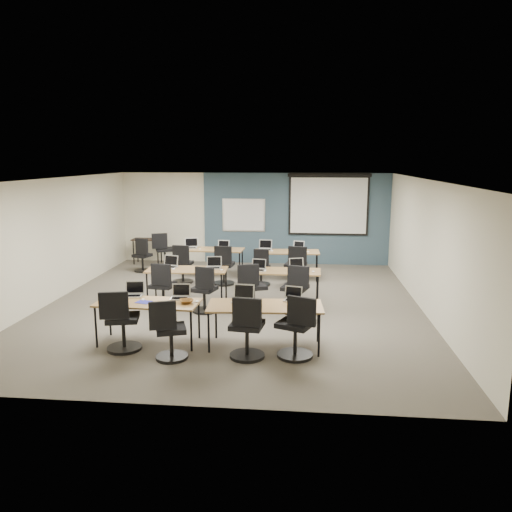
# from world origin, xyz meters

# --- Properties ---
(floor) EXTENTS (8.00, 9.00, 0.02)m
(floor) POSITION_xyz_m (0.00, 0.00, 0.00)
(floor) COLOR #6B6354
(floor) RESTS_ON ground
(ceiling) EXTENTS (8.00, 9.00, 0.02)m
(ceiling) POSITION_xyz_m (0.00, 0.00, 2.70)
(ceiling) COLOR white
(ceiling) RESTS_ON ground
(wall_back) EXTENTS (8.00, 0.04, 2.70)m
(wall_back) POSITION_xyz_m (0.00, 4.50, 1.35)
(wall_back) COLOR beige
(wall_back) RESTS_ON ground
(wall_front) EXTENTS (8.00, 0.04, 2.70)m
(wall_front) POSITION_xyz_m (0.00, -4.50, 1.35)
(wall_front) COLOR beige
(wall_front) RESTS_ON ground
(wall_left) EXTENTS (0.04, 9.00, 2.70)m
(wall_left) POSITION_xyz_m (-4.00, 0.00, 1.35)
(wall_left) COLOR beige
(wall_left) RESTS_ON ground
(wall_right) EXTENTS (0.04, 9.00, 2.70)m
(wall_right) POSITION_xyz_m (4.00, 0.00, 1.35)
(wall_right) COLOR beige
(wall_right) RESTS_ON ground
(blue_accent_panel) EXTENTS (5.50, 0.04, 2.70)m
(blue_accent_panel) POSITION_xyz_m (1.25, 4.47, 1.35)
(blue_accent_panel) COLOR #3D5977
(blue_accent_panel) RESTS_ON wall_back
(whiteboard) EXTENTS (1.28, 0.03, 0.98)m
(whiteboard) POSITION_xyz_m (-0.30, 4.43, 1.45)
(whiteboard) COLOR silver
(whiteboard) RESTS_ON wall_back
(projector_screen) EXTENTS (2.40, 0.10, 1.82)m
(projector_screen) POSITION_xyz_m (2.20, 4.41, 1.89)
(projector_screen) COLOR black
(projector_screen) RESTS_ON wall_back
(training_table_front_left) EXTENTS (1.74, 0.72, 0.73)m
(training_table_front_left) POSITION_xyz_m (-1.10, -2.36, 0.68)
(training_table_front_left) COLOR brown
(training_table_front_left) RESTS_ON floor
(training_table_front_right) EXTENTS (1.90, 0.79, 0.73)m
(training_table_front_right) POSITION_xyz_m (0.89, -2.36, 0.69)
(training_table_front_right) COLOR #AA7030
(training_table_front_right) RESTS_ON floor
(training_table_mid_left) EXTENTS (1.76, 0.73, 0.73)m
(training_table_mid_left) POSITION_xyz_m (-1.04, 0.20, 0.68)
(training_table_mid_left) COLOR brown
(training_table_mid_left) RESTS_ON floor
(training_table_mid_right) EXTENTS (1.69, 0.70, 0.73)m
(training_table_mid_right) POSITION_xyz_m (1.04, 0.26, 0.68)
(training_table_mid_right) COLOR brown
(training_table_mid_right) RESTS_ON floor
(training_table_back_left) EXTENTS (1.66, 0.69, 0.73)m
(training_table_back_left) POSITION_xyz_m (-0.94, 2.68, 0.68)
(training_table_back_left) COLOR brown
(training_table_back_left) RESTS_ON floor
(training_table_back_right) EXTENTS (1.68, 0.70, 0.73)m
(training_table_back_right) POSITION_xyz_m (1.07, 2.55, 0.68)
(training_table_back_right) COLOR #A66F2C
(training_table_back_right) RESTS_ON floor
(laptop_0) EXTENTS (0.33, 0.28, 0.25)m
(laptop_0) POSITION_xyz_m (-1.47, -2.02, 0.79)
(laptop_0) COLOR #B2B2B6
(laptop_0) RESTS_ON training_table_front_left
(mouse_0) EXTENTS (0.08, 0.10, 0.03)m
(mouse_0) POSITION_xyz_m (-1.22, -2.28, 0.74)
(mouse_0) COLOR white
(mouse_0) RESTS_ON training_table_front_left
(task_chair_0) EXTENTS (0.57, 0.57, 1.04)m
(task_chair_0) POSITION_xyz_m (-1.44, -2.76, 0.43)
(task_chair_0) COLOR black
(task_chair_0) RESTS_ON floor
(laptop_1) EXTENTS (0.32, 0.27, 0.24)m
(laptop_1) POSITION_xyz_m (-0.61, -2.10, 0.79)
(laptop_1) COLOR silver
(laptop_1) RESTS_ON training_table_front_left
(mouse_1) EXTENTS (0.08, 0.11, 0.03)m
(mouse_1) POSITION_xyz_m (-0.27, -2.29, 0.74)
(mouse_1) COLOR white
(mouse_1) RESTS_ON training_table_front_left
(task_chair_1) EXTENTS (0.53, 0.51, 0.99)m
(task_chair_1) POSITION_xyz_m (-0.56, -3.05, 0.41)
(task_chair_1) COLOR black
(task_chair_1) RESTS_ON floor
(laptop_2) EXTENTS (0.36, 0.31, 0.27)m
(laptop_2) POSITION_xyz_m (0.50, -2.16, 0.80)
(laptop_2) COLOR #B5B5B5
(laptop_2) RESTS_ON training_table_front_right
(mouse_2) EXTENTS (0.07, 0.10, 0.03)m
(mouse_2) POSITION_xyz_m (0.75, -2.36, 0.74)
(mouse_2) COLOR white
(mouse_2) RESTS_ON training_table_front_right
(task_chair_2) EXTENTS (0.56, 0.56, 1.04)m
(task_chair_2) POSITION_xyz_m (0.65, -2.88, 0.43)
(task_chair_2) COLOR black
(task_chair_2) RESTS_ON floor
(laptop_3) EXTENTS (0.30, 0.26, 0.23)m
(laptop_3) POSITION_xyz_m (1.35, -2.03, 0.79)
(laptop_3) COLOR #AAAAB5
(laptop_3) RESTS_ON training_table_front_right
(mouse_3) EXTENTS (0.07, 0.11, 0.04)m
(mouse_3) POSITION_xyz_m (1.60, -2.30, 0.74)
(mouse_3) COLOR white
(mouse_3) RESTS_ON training_table_front_right
(task_chair_3) EXTENTS (0.61, 0.58, 1.05)m
(task_chair_3) POSITION_xyz_m (1.43, -2.78, 0.44)
(task_chair_3) COLOR black
(task_chair_3) RESTS_ON floor
(laptop_4) EXTENTS (0.34, 0.29, 0.26)m
(laptop_4) POSITION_xyz_m (-1.46, 0.36, 0.79)
(laptop_4) COLOR silver
(laptop_4) RESTS_ON training_table_mid_left
(mouse_4) EXTENTS (0.08, 0.11, 0.04)m
(mouse_4) POSITION_xyz_m (-1.32, 0.13, 0.74)
(mouse_4) COLOR white
(mouse_4) RESTS_ON training_table_mid_left
(task_chair_4) EXTENTS (0.52, 0.52, 1.00)m
(task_chair_4) POSITION_xyz_m (-1.41, -0.43, 0.41)
(task_chair_4) COLOR black
(task_chair_4) RESTS_ON floor
(laptop_5) EXTENTS (0.33, 0.28, 0.25)m
(laptop_5) POSITION_xyz_m (-0.47, 0.35, 0.79)
(laptop_5) COLOR #A9AAAB
(laptop_5) RESTS_ON training_table_mid_left
(mouse_5) EXTENTS (0.07, 0.10, 0.03)m
(mouse_5) POSITION_xyz_m (-0.26, 0.14, 0.74)
(mouse_5) COLOR white
(mouse_5) RESTS_ON training_table_mid_left
(task_chair_5) EXTENTS (0.51, 0.50, 0.99)m
(task_chair_5) POSITION_xyz_m (-0.50, -0.58, 0.41)
(task_chair_5) COLOR black
(task_chair_5) RESTS_ON floor
(laptop_6) EXTENTS (0.31, 0.27, 0.24)m
(laptop_6) POSITION_xyz_m (0.54, 0.23, 0.79)
(laptop_6) COLOR #B4B4BE
(laptop_6) RESTS_ON training_table_mid_right
(mouse_6) EXTENTS (0.08, 0.11, 0.03)m
(mouse_6) POSITION_xyz_m (0.69, 0.14, 0.74)
(mouse_6) COLOR white
(mouse_6) RESTS_ON training_table_mid_right
(task_chair_6) EXTENTS (0.58, 0.55, 1.03)m
(task_chair_6) POSITION_xyz_m (0.47, -0.41, 0.42)
(task_chair_6) COLOR black
(task_chair_6) RESTS_ON floor
(laptop_7) EXTENTS (0.33, 0.28, 0.25)m
(laptop_7) POSITION_xyz_m (1.35, 0.36, 0.79)
(laptop_7) COLOR #A9A9A9
(laptop_7) RESTS_ON training_table_mid_right
(mouse_7) EXTENTS (0.08, 0.10, 0.03)m
(mouse_7) POSITION_xyz_m (1.72, 0.17, 0.74)
(mouse_7) COLOR white
(mouse_7) RESTS_ON training_table_mid_right
(task_chair_7) EXTENTS (0.56, 0.55, 1.02)m
(task_chair_7) POSITION_xyz_m (1.36, -0.43, 0.42)
(task_chair_7) COLOR black
(task_chair_7) RESTS_ON floor
(laptop_8) EXTENTS (0.35, 0.30, 0.27)m
(laptop_8) POSITION_xyz_m (-1.54, 2.76, 0.80)
(laptop_8) COLOR #AAABB5
(laptop_8) RESTS_ON training_table_back_left
(mouse_8) EXTENTS (0.08, 0.10, 0.03)m
(mouse_8) POSITION_xyz_m (-1.26, 2.57, 0.74)
(mouse_8) COLOR white
(mouse_8) RESTS_ON training_table_back_left
(task_chair_8) EXTENTS (0.52, 0.52, 1.00)m
(task_chair_8) POSITION_xyz_m (-1.55, 1.79, 0.41)
(task_chair_8) COLOR black
(task_chair_8) RESTS_ON floor
(laptop_9) EXTENTS (0.31, 0.26, 0.24)m
(laptop_9) POSITION_xyz_m (-0.64, 2.66, 0.79)
(laptop_9) COLOR #B9B9C1
(laptop_9) RESTS_ON training_table_back_left
(mouse_9) EXTENTS (0.06, 0.10, 0.03)m
(mouse_9) POSITION_xyz_m (-0.42, 2.55, 0.74)
(mouse_9) COLOR white
(mouse_9) RESTS_ON training_table_back_left
(task_chair_9) EXTENTS (0.53, 0.53, 1.01)m
(task_chair_9) POSITION_xyz_m (-0.47, 1.72, 0.42)
(task_chair_9) COLOR black
(task_chair_9) RESTS_ON floor
(laptop_10) EXTENTS (0.34, 0.29, 0.26)m
(laptop_10) POSITION_xyz_m (0.49, 2.70, 0.79)
(laptop_10) COLOR #B0B0BB
(laptop_10) RESTS_ON training_table_back_right
(mouse_10) EXTENTS (0.08, 0.11, 0.03)m
(mouse_10) POSITION_xyz_m (0.68, 2.51, 0.74)
(mouse_10) COLOR white
(mouse_10) RESTS_ON training_table_back_right
(task_chair_10) EXTENTS (0.46, 0.46, 0.95)m
(task_chair_10) POSITION_xyz_m (0.47, 1.71, 0.39)
(task_chair_10) COLOR black
(task_chair_10) RESTS_ON floor
(laptop_11) EXTENTS (0.30, 0.26, 0.23)m
(laptop_11) POSITION_xyz_m (1.38, 2.77, 0.79)
(laptop_11) COLOR silver
(laptop_11) RESTS_ON training_table_back_right
(mouse_11) EXTENTS (0.09, 0.11, 0.03)m
(mouse_11) POSITION_xyz_m (1.62, 2.47, 0.74)
(mouse_11) COLOR white
(mouse_11) RESTS_ON training_table_back_right
(task_chair_11) EXTENTS (0.56, 0.56, 1.03)m
(task_chair_11) POSITION_xyz_m (1.33, 1.73, 0.43)
(task_chair_11) COLOR black
(task_chair_11) RESTS_ON floor
(blue_mousepad) EXTENTS (0.29, 0.26, 0.01)m
(blue_mousepad) POSITION_xyz_m (-1.17, -2.39, 0.73)
(blue_mousepad) COLOR #25279D
(blue_mousepad) RESTS_ON training_table_front_left
(snack_bowl) EXTENTS (0.33, 0.33, 0.06)m
(snack_bowl) POSITION_xyz_m (-0.44, -2.36, 0.76)
(snack_bowl) COLOR brown
(snack_bowl) RESTS_ON training_table_front_left
(snack_plate) EXTENTS (0.18, 0.18, 0.01)m
(snack_plate) POSITION_xyz_m (0.61, -2.32, 0.74)
(snack_plate) COLOR white
(snack_plate) RESTS_ON training_table_front_right
(coffee_cup) EXTENTS (0.09, 0.09, 0.07)m
(coffee_cup) POSITION_xyz_m (0.54, -2.38, 0.78)
(coffee_cup) COLOR white
(coffee_cup) RESTS_ON snack_plate
(utility_table) EXTENTS (0.86, 0.48, 0.75)m
(utility_table) POSITION_xyz_m (-3.17, 4.04, 0.65)
(utility_table) COLOR black
(utility_table) RESTS_ON floor
(spare_chair_a) EXTENTS (0.57, 0.54, 1.02)m
(spare_chair_a) POSITION_xyz_m (-2.53, 3.55, 0.42)
(spare_chair_a) COLOR black
(spare_chair_a) RESTS_ON floor
(spare_chair_b) EXTENTS (0.49, 0.47, 0.96)m
(spare_chair_b) POSITION_xyz_m (-2.96, 2.93, 0.39)
(spare_chair_b) COLOR black
(spare_chair_b) RESTS_ON floor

